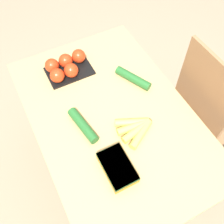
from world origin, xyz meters
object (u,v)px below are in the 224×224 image
at_px(carrot_bag, 117,167).
at_px(cucumber_near, 133,78).
at_px(banana_bunch, 136,128).
at_px(tomato_pack, 66,66).
at_px(chair, 207,111).
at_px(cucumber_far, 83,125).

relative_size(carrot_bag, cucumber_near, 0.91).
distance_m(banana_bunch, carrot_bag, 0.23).
bearing_deg(carrot_bag, cucumber_near, 142.58).
relative_size(banana_bunch, carrot_bag, 0.97).
relative_size(tomato_pack, carrot_bag, 1.32).
height_order(chair, tomato_pack, chair).
height_order(banana_bunch, carrot_bag, carrot_bag).
height_order(chair, carrot_bag, chair).
xyz_separation_m(chair, tomato_pack, (-0.51, -0.70, 0.26)).
xyz_separation_m(chair, cucumber_near, (-0.27, -0.39, 0.24)).
relative_size(chair, cucumber_far, 4.64).
bearing_deg(chair, tomato_pack, 52.94).
distance_m(cucumber_near, cucumber_far, 0.40).
relative_size(banana_bunch, cucumber_far, 0.87).
xyz_separation_m(banana_bunch, tomato_pack, (-0.52, -0.16, 0.02)).
xyz_separation_m(banana_bunch, cucumber_far, (-0.13, -0.23, 0.00)).
xyz_separation_m(carrot_bag, cucumber_near, (-0.42, 0.32, -0.00)).
distance_m(banana_bunch, cucumber_far, 0.26).
bearing_deg(cucumber_far, carrot_bag, 10.05).
height_order(tomato_pack, cucumber_near, tomato_pack).
bearing_deg(tomato_pack, cucumber_far, -9.83).
bearing_deg(carrot_bag, cucumber_far, -169.95).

